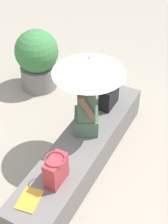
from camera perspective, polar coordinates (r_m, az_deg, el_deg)
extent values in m
plane|color=#9E9384|center=(4.34, -0.37, -8.61)|extent=(14.00, 14.00, 0.00)
cube|color=slate|center=(4.19, -0.38, -6.78)|extent=(2.50, 0.54, 0.41)
cube|color=#47664C|center=(4.12, 0.38, -1.55)|extent=(0.43, 0.40, 0.22)
cube|color=#47664C|center=(3.90, 0.41, 2.28)|extent=(0.38, 0.32, 0.48)
sphere|color=brown|center=(3.70, 0.43, 6.43)|extent=(0.20, 0.20, 0.20)
cylinder|color=brown|center=(4.04, 0.41, 4.29)|extent=(0.15, 0.21, 0.32)
cylinder|color=brown|center=(3.73, 0.41, 0.68)|extent=(0.15, 0.21, 0.32)
cylinder|color=#B7B7BC|center=(3.90, 0.75, 2.82)|extent=(0.02, 0.02, 0.97)
cone|color=silver|center=(3.68, 0.80, 7.71)|extent=(0.81, 0.81, 0.18)
sphere|color=#B7B7BC|center=(3.62, 0.82, 9.12)|extent=(0.03, 0.03, 0.03)
cube|color=black|center=(4.45, 4.13, 2.63)|extent=(0.31, 0.15, 0.29)
torus|color=black|center=(4.36, 4.22, 4.31)|extent=(0.23, 0.23, 0.01)
cube|color=#B2333D|center=(3.54, -4.66, -9.63)|extent=(0.28, 0.14, 0.32)
torus|color=#B2333D|center=(3.40, -4.82, -7.72)|extent=(0.21, 0.21, 0.01)
cube|color=gold|center=(3.54, -9.03, -14.10)|extent=(0.31, 0.24, 0.01)
cylinder|color=gray|center=(5.52, -7.44, 5.91)|extent=(0.56, 0.56, 0.37)
sphere|color=#3D7F42|center=(5.28, -7.85, 9.92)|extent=(0.66, 0.66, 0.66)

